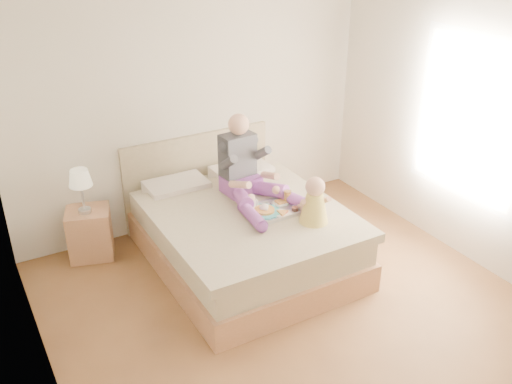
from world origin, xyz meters
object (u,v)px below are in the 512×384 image
adult (248,173)px  tray (273,208)px  nightstand (90,233)px  baby (314,203)px  bed (240,231)px

adult → tray: size_ratio=2.06×
tray → nightstand: bearing=142.6°
baby → nightstand: bearing=157.0°
bed → baby: bearing=-55.3°
nightstand → adult: bearing=-7.6°
nightstand → baby: bearing=-22.0°
nightstand → adult: adult is taller
nightstand → adult: size_ratio=0.50×
bed → nightstand: (-1.28, 0.80, -0.06)m
bed → baby: size_ratio=4.93×
bed → tray: (0.21, -0.27, 0.32)m
tray → bed: bearing=125.6°
tray → baby: size_ratio=1.13×
nightstand → tray: size_ratio=1.03×
adult → baby: adult is taller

